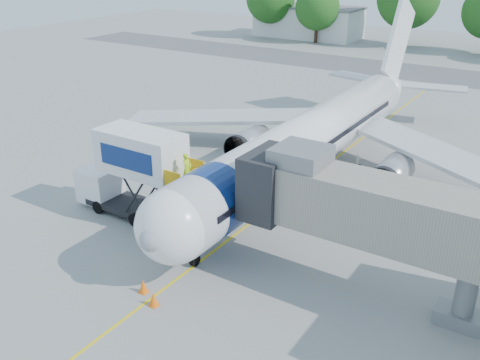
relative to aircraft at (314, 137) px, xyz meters
The scene contains 11 objects.
ground 5.07m from the aircraft, 90.00° to the right, with size 160.00×160.00×0.00m, color gray.
guidance_line 5.06m from the aircraft, 90.00° to the right, with size 0.15×70.00×0.01m, color yellow.
taxiway_strip 37.99m from the aircraft, 90.00° to the left, with size 120.00×10.00×0.01m, color #59595B.
aircraft is the anchor object (origin of this frame).
jet_bridge 13.77m from the aircraft, 54.30° to the right, with size 13.90×3.20×6.60m.
catering_hiloader 12.77m from the aircraft, 119.39° to the right, with size 8.50×2.44×5.50m.
ground_tug 19.90m from the aircraft, 87.36° to the right, with size 3.80×2.88×1.36m.
safety_cone_a 17.00m from the aircraft, 92.14° to the right, with size 0.44×0.44×0.70m.
safety_cone_b 17.50m from the aircraft, 88.48° to the right, with size 0.45×0.45×0.71m.
outbuilding_left 62.50m from the aircraft, 116.61° to the left, with size 18.40×8.40×5.30m.
tree_b 56.86m from the aircraft, 115.28° to the left, with size 7.23×7.23×9.22m.
Camera 1 is at (14.63, -27.82, 15.13)m, focal length 40.00 mm.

